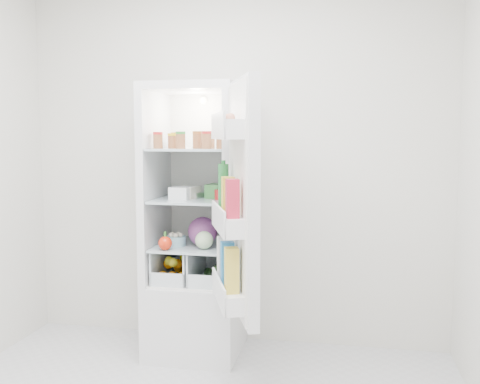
% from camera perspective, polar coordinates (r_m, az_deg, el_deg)
% --- Properties ---
extents(room_walls, '(3.02, 3.02, 2.61)m').
position_cam_1_polar(room_walls, '(2.33, -8.38, 8.97)').
color(room_walls, silver).
rests_on(room_walls, ground).
extents(refrigerator, '(0.60, 0.60, 1.80)m').
position_cam_1_polar(refrigerator, '(3.67, -4.53, -6.63)').
color(refrigerator, silver).
rests_on(refrigerator, ground).
extents(shelf_low, '(0.49, 0.53, 0.01)m').
position_cam_1_polar(shelf_low, '(3.59, -4.82, -5.68)').
color(shelf_low, '#A7BBC3').
rests_on(shelf_low, refrigerator).
extents(shelf_mid, '(0.49, 0.53, 0.02)m').
position_cam_1_polar(shelf_mid, '(3.54, -4.86, -0.77)').
color(shelf_mid, '#A7BBC3').
rests_on(shelf_mid, refrigerator).
extents(shelf_top, '(0.49, 0.53, 0.02)m').
position_cam_1_polar(shelf_top, '(3.52, -4.91, 4.57)').
color(shelf_top, '#A7BBC3').
rests_on(shelf_top, refrigerator).
extents(crisper_left, '(0.23, 0.46, 0.22)m').
position_cam_1_polar(crisper_left, '(3.66, -6.66, -7.58)').
color(crisper_left, silver).
rests_on(crisper_left, refrigerator).
extents(crisper_right, '(0.23, 0.46, 0.22)m').
position_cam_1_polar(crisper_right, '(3.59, -2.90, -7.80)').
color(crisper_right, silver).
rests_on(crisper_right, refrigerator).
extents(condiment_jars, '(0.46, 0.34, 0.08)m').
position_cam_1_polar(condiment_jars, '(3.47, -5.34, 5.37)').
color(condiment_jars, '#B21919').
rests_on(condiment_jars, shelf_top).
extents(squeeze_bottle, '(0.06, 0.06, 0.19)m').
position_cam_1_polar(squeeze_bottle, '(3.62, -2.13, 6.25)').
color(squeeze_bottle, silver).
rests_on(squeeze_bottle, shelf_top).
extents(tub_white, '(0.13, 0.13, 0.08)m').
position_cam_1_polar(tub_white, '(3.49, -6.33, -0.11)').
color(tub_white, white).
rests_on(tub_white, shelf_mid).
extents(tub_cream, '(0.16, 0.16, 0.08)m').
position_cam_1_polar(tub_cream, '(3.55, -5.62, 0.00)').
color(tub_cream, beige).
rests_on(tub_cream, shelf_mid).
extents(tin_red, '(0.10, 0.10, 0.06)m').
position_cam_1_polar(tin_red, '(3.45, -1.94, -0.27)').
color(tin_red, '#B41B1B').
rests_on(tin_red, shelf_mid).
extents(foil_tray, '(0.17, 0.15, 0.04)m').
position_cam_1_polar(foil_tray, '(3.59, -5.01, -0.29)').
color(foil_tray, silver).
rests_on(foil_tray, shelf_mid).
extents(tub_green, '(0.13, 0.17, 0.09)m').
position_cam_1_polar(tub_green, '(3.56, -2.52, 0.13)').
color(tub_green, '#419042').
rests_on(tub_green, shelf_mid).
extents(red_cabbage, '(0.19, 0.19, 0.19)m').
position_cam_1_polar(red_cabbage, '(3.52, -4.00, -4.22)').
color(red_cabbage, '#541F5C').
rests_on(red_cabbage, shelf_low).
extents(bell_pepper, '(0.09, 0.09, 0.09)m').
position_cam_1_polar(bell_pepper, '(3.42, -7.98, -5.43)').
color(bell_pepper, red).
rests_on(bell_pepper, shelf_low).
extents(mushroom_bowl, '(0.17, 0.17, 0.06)m').
position_cam_1_polar(mushroom_bowl, '(3.55, -6.87, -5.21)').
color(mushroom_bowl, '#8CC2D2').
rests_on(mushroom_bowl, shelf_low).
extents(salad_bag, '(0.12, 0.12, 0.12)m').
position_cam_1_polar(salad_bag, '(3.43, -3.85, -5.14)').
color(salad_bag, '#B2D29D').
rests_on(salad_bag, shelf_low).
extents(citrus_pile, '(0.20, 0.31, 0.16)m').
position_cam_1_polar(citrus_pile, '(3.65, -6.74, -8.05)').
color(citrus_pile, orange).
rests_on(citrus_pile, refrigerator).
extents(veg_pile, '(0.16, 0.30, 0.10)m').
position_cam_1_polar(veg_pile, '(3.60, -2.83, -8.54)').
color(veg_pile, '#214717').
rests_on(veg_pile, refrigerator).
extents(fridge_door, '(0.36, 0.58, 1.30)m').
position_cam_1_polar(fridge_door, '(2.91, -0.16, -1.41)').
color(fridge_door, silver).
rests_on(fridge_door, refrigerator).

